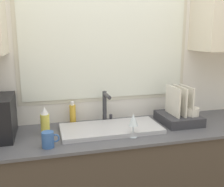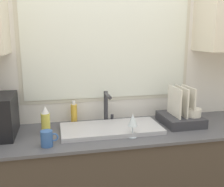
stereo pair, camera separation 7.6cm
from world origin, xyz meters
name	(u,v)px [view 1 (the left image)]	position (x,y,z in m)	size (l,w,h in m)	color
countertop	(115,187)	(0.00, 0.28, 0.46)	(2.51, 0.59, 0.92)	#42382D
wall_back	(106,59)	(0.00, 0.55, 1.41)	(6.00, 0.38, 2.60)	silver
sink_basin	(111,129)	(-0.03, 0.28, 0.93)	(0.71, 0.33, 0.03)	#B2B2B7
faucet	(106,105)	(-0.03, 0.46, 1.07)	(0.08, 0.17, 0.25)	#333338
dish_rack	(180,114)	(0.53, 0.31, 0.99)	(0.28, 0.32, 0.29)	#333338
spray_bottle	(45,121)	(-0.49, 0.33, 1.01)	(0.06, 0.06, 0.20)	#D8CC4C
soap_bottle	(73,114)	(-0.28, 0.50, 1.00)	(0.05, 0.05, 0.18)	gold
mug_near_sink	(48,140)	(-0.48, 0.10, 0.97)	(0.11, 0.07, 0.10)	#335999
wine_glass	(133,120)	(0.08, 0.13, 1.03)	(0.06, 0.06, 0.17)	silver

